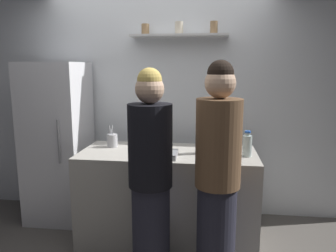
{
  "coord_description": "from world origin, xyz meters",
  "views": [
    {
      "loc": [
        0.58,
        -2.51,
        1.71
      ],
      "look_at": [
        0.2,
        0.48,
        1.16
      ],
      "focal_mm": 34.92,
      "sensor_mm": 36.0,
      "label": 1
    }
  ],
  "objects_px": {
    "refrigerator": "(58,142)",
    "water_bottle_plastic": "(247,145)",
    "baking_pan": "(158,154)",
    "wine_bottle_amber_glass": "(212,142)",
    "utensil_holder": "(112,140)",
    "person_brown_jacket": "(218,179)",
    "wine_bottle_dark_glass": "(200,142)",
    "person_blonde": "(151,180)"
  },
  "relations": [
    {
      "from": "refrigerator",
      "to": "water_bottle_plastic",
      "type": "distance_m",
      "value": 2.07
    },
    {
      "from": "baking_pan",
      "to": "wine_bottle_amber_glass",
      "type": "distance_m",
      "value": 0.53
    },
    {
      "from": "refrigerator",
      "to": "person_brown_jacket",
      "type": "bearing_deg",
      "value": -29.83
    },
    {
      "from": "wine_bottle_dark_glass",
      "to": "person_blonde",
      "type": "xyz_separation_m",
      "value": [
        -0.36,
        -0.59,
        -0.17
      ]
    },
    {
      "from": "refrigerator",
      "to": "baking_pan",
      "type": "relative_size",
      "value": 5.18
    },
    {
      "from": "utensil_holder",
      "to": "person_brown_jacket",
      "type": "distance_m",
      "value": 1.29
    },
    {
      "from": "water_bottle_plastic",
      "to": "person_brown_jacket",
      "type": "height_order",
      "value": "person_brown_jacket"
    },
    {
      "from": "wine_bottle_dark_glass",
      "to": "person_blonde",
      "type": "height_order",
      "value": "person_blonde"
    },
    {
      "from": "refrigerator",
      "to": "person_blonde",
      "type": "bearing_deg",
      "value": -38.85
    },
    {
      "from": "utensil_holder",
      "to": "person_brown_jacket",
      "type": "xyz_separation_m",
      "value": [
        1.04,
        -0.76,
        -0.1
      ]
    },
    {
      "from": "refrigerator",
      "to": "person_brown_jacket",
      "type": "distance_m",
      "value": 2.01
    },
    {
      "from": "wine_bottle_amber_glass",
      "to": "utensil_holder",
      "type": "bearing_deg",
      "value": 173.62
    },
    {
      "from": "baking_pan",
      "to": "wine_bottle_dark_glass",
      "type": "distance_m",
      "value": 0.41
    },
    {
      "from": "refrigerator",
      "to": "person_brown_jacket",
      "type": "height_order",
      "value": "person_brown_jacket"
    },
    {
      "from": "person_blonde",
      "to": "refrigerator",
      "type": "bearing_deg",
      "value": 113.15
    },
    {
      "from": "person_brown_jacket",
      "to": "wine_bottle_dark_glass",
      "type": "bearing_deg",
      "value": 138.85
    },
    {
      "from": "refrigerator",
      "to": "baking_pan",
      "type": "xyz_separation_m",
      "value": [
        1.22,
        -0.56,
        0.06
      ]
    },
    {
      "from": "baking_pan",
      "to": "utensil_holder",
      "type": "xyz_separation_m",
      "value": [
        -0.52,
        0.32,
        0.04
      ]
    },
    {
      "from": "baking_pan",
      "to": "person_blonde",
      "type": "bearing_deg",
      "value": -88.84
    },
    {
      "from": "wine_bottle_amber_glass",
      "to": "person_brown_jacket",
      "type": "height_order",
      "value": "person_brown_jacket"
    },
    {
      "from": "wine_bottle_amber_glass",
      "to": "baking_pan",
      "type": "bearing_deg",
      "value": -157.0
    },
    {
      "from": "utensil_holder",
      "to": "wine_bottle_dark_glass",
      "type": "xyz_separation_m",
      "value": [
        0.89,
        -0.16,
        0.04
      ]
    },
    {
      "from": "baking_pan",
      "to": "person_brown_jacket",
      "type": "relative_size",
      "value": 0.19
    },
    {
      "from": "refrigerator",
      "to": "person_blonde",
      "type": "relative_size",
      "value": 1.03
    },
    {
      "from": "person_brown_jacket",
      "to": "wine_bottle_amber_glass",
      "type": "bearing_deg",
      "value": 128.39
    },
    {
      "from": "wine_bottle_amber_glass",
      "to": "water_bottle_plastic",
      "type": "bearing_deg",
      "value": -14.8
    },
    {
      "from": "utensil_holder",
      "to": "person_brown_jacket",
      "type": "relative_size",
      "value": 0.13
    },
    {
      "from": "water_bottle_plastic",
      "to": "person_brown_jacket",
      "type": "xyz_separation_m",
      "value": [
        -0.27,
        -0.56,
        -0.14
      ]
    },
    {
      "from": "baking_pan",
      "to": "utensil_holder",
      "type": "bearing_deg",
      "value": 148.78
    },
    {
      "from": "person_brown_jacket",
      "to": "refrigerator",
      "type": "bearing_deg",
      "value": -175.17
    },
    {
      "from": "baking_pan",
      "to": "wine_bottle_amber_glass",
      "type": "relative_size",
      "value": 1.18
    },
    {
      "from": "refrigerator",
      "to": "wine_bottle_amber_glass",
      "type": "relative_size",
      "value": 6.09
    },
    {
      "from": "baking_pan",
      "to": "water_bottle_plastic",
      "type": "xyz_separation_m",
      "value": [
        0.79,
        0.12,
        0.08
      ]
    },
    {
      "from": "utensil_holder",
      "to": "wine_bottle_amber_glass",
      "type": "distance_m",
      "value": 1.01
    },
    {
      "from": "baking_pan",
      "to": "water_bottle_plastic",
      "type": "bearing_deg",
      "value": 8.63
    },
    {
      "from": "utensil_holder",
      "to": "wine_bottle_amber_glass",
      "type": "bearing_deg",
      "value": -6.38
    },
    {
      "from": "refrigerator",
      "to": "wine_bottle_dark_glass",
      "type": "distance_m",
      "value": 1.65
    },
    {
      "from": "baking_pan",
      "to": "wine_bottle_dark_glass",
      "type": "bearing_deg",
      "value": 23.28
    },
    {
      "from": "refrigerator",
      "to": "water_bottle_plastic",
      "type": "bearing_deg",
      "value": -12.28
    },
    {
      "from": "utensil_holder",
      "to": "wine_bottle_amber_glass",
      "type": "relative_size",
      "value": 0.77
    },
    {
      "from": "utensil_holder",
      "to": "person_brown_jacket",
      "type": "bearing_deg",
      "value": -35.99
    },
    {
      "from": "baking_pan",
      "to": "wine_bottle_amber_glass",
      "type": "xyz_separation_m",
      "value": [
        0.48,
        0.2,
        0.08
      ]
    }
  ]
}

